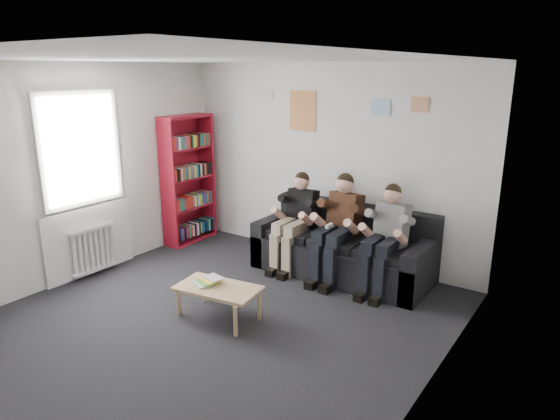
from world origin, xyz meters
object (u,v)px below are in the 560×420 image
at_px(coffee_table, 218,291).
at_px(person_right, 384,239).
at_px(sofa, 343,251).
at_px(bookshelf, 189,180).
at_px(person_middle, 337,228).
at_px(person_left, 294,222).

height_order(coffee_table, person_right, person_right).
height_order(sofa, bookshelf, bookshelf).
relative_size(bookshelf, person_middle, 1.44).
relative_size(sofa, coffee_table, 2.56).
bearing_deg(person_left, sofa, 14.37).
distance_m(bookshelf, coffee_table, 2.73).
bearing_deg(person_left, person_middle, -3.53).
xyz_separation_m(sofa, person_right, (0.64, -0.20, 0.34)).
bearing_deg(person_right, sofa, 168.80).
bearing_deg(person_middle, coffee_table, -100.49).
relative_size(bookshelf, person_left, 1.50).
bearing_deg(person_left, bookshelf, 175.89).
bearing_deg(sofa, person_right, -17.60).
height_order(person_left, person_middle, person_middle).
relative_size(bookshelf, person_right, 1.50).
xyz_separation_m(bookshelf, person_right, (3.23, -0.03, -0.32)).
xyz_separation_m(person_left, person_right, (1.28, -0.00, 0.00)).
xyz_separation_m(person_middle, person_right, (0.64, 0.00, -0.02)).
height_order(sofa, person_left, person_left).
height_order(sofa, person_middle, person_middle).
bearing_deg(sofa, coffee_table, -106.32).
relative_size(coffee_table, person_left, 0.69).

